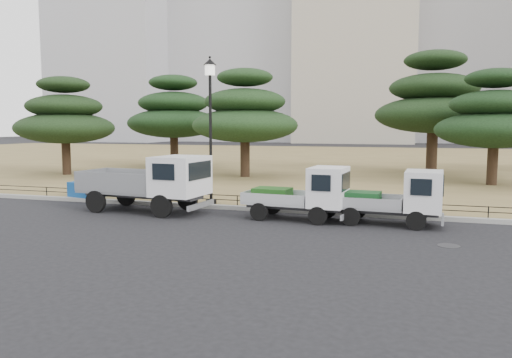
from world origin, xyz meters
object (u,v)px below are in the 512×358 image
(truck_kei_front, at_px, (304,193))
(street_lamp, at_px, (210,106))
(truck_kei_rear, at_px, (396,198))
(tarp_pile, at_px, (88,188))
(truck_large, at_px, (150,181))

(truck_kei_front, relative_size, street_lamp, 0.64)
(truck_kei_rear, relative_size, street_lamp, 0.62)
(street_lamp, bearing_deg, tarp_pile, 178.41)
(truck_kei_rear, xyz_separation_m, tarp_pile, (-13.09, 1.68, -0.38))
(truck_kei_front, height_order, street_lamp, street_lamp)
(truck_kei_rear, bearing_deg, truck_large, -175.66)
(truck_large, distance_m, truck_kei_rear, 8.95)
(truck_kei_front, relative_size, tarp_pile, 2.26)
(truck_large, height_order, truck_kei_rear, truck_large)
(truck_large, height_order, street_lamp, street_lamp)
(truck_kei_front, distance_m, street_lamp, 5.37)
(truck_large, xyz_separation_m, truck_kei_front, (5.87, 0.13, -0.26))
(truck_large, bearing_deg, street_lamp, 48.90)
(truck_large, xyz_separation_m, tarp_pile, (-4.15, 1.87, -0.67))
(truck_large, distance_m, tarp_pile, 4.60)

